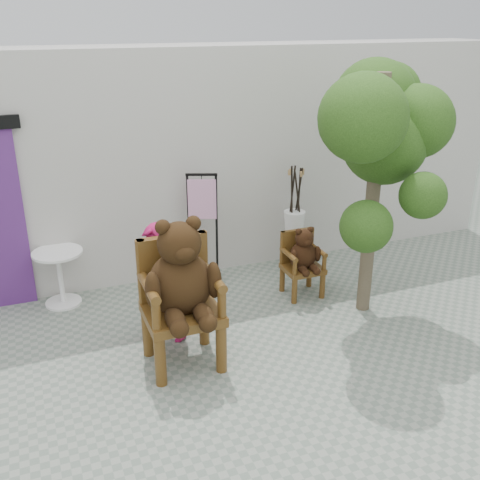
{
  "coord_description": "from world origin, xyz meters",
  "views": [
    {
      "loc": [
        -2.3,
        -4.24,
        3.36
      ],
      "look_at": [
        -0.13,
        1.33,
        0.95
      ],
      "focal_mm": 42.0,
      "sensor_mm": 36.0,
      "label": 1
    }
  ],
  "objects_px": {
    "person": "(164,284)",
    "chair_small": "(303,256)",
    "cafe_table": "(60,271)",
    "tree": "(379,124)",
    "display_stand": "(203,242)",
    "stool_bucket": "(294,223)",
    "chair_big": "(181,284)"
  },
  "relations": [
    {
      "from": "chair_small",
      "to": "stool_bucket",
      "type": "bearing_deg",
      "value": 70.64
    },
    {
      "from": "chair_small",
      "to": "tree",
      "type": "relative_size",
      "value": 0.31
    },
    {
      "from": "chair_big",
      "to": "display_stand",
      "type": "bearing_deg",
      "value": 65.53
    },
    {
      "from": "stool_bucket",
      "to": "tree",
      "type": "bearing_deg",
      "value": -79.52
    },
    {
      "from": "person",
      "to": "tree",
      "type": "bearing_deg",
      "value": 56.83
    },
    {
      "from": "chair_big",
      "to": "tree",
      "type": "distance_m",
      "value": 2.77
    },
    {
      "from": "person",
      "to": "display_stand",
      "type": "relative_size",
      "value": 0.92
    },
    {
      "from": "chair_big",
      "to": "chair_small",
      "type": "xyz_separation_m",
      "value": [
        1.84,
        0.92,
        -0.37
      ]
    },
    {
      "from": "display_stand",
      "to": "tree",
      "type": "height_order",
      "value": "tree"
    },
    {
      "from": "display_stand",
      "to": "stool_bucket",
      "type": "height_order",
      "value": "display_stand"
    },
    {
      "from": "cafe_table",
      "to": "display_stand",
      "type": "bearing_deg",
      "value": -2.59
    },
    {
      "from": "stool_bucket",
      "to": "display_stand",
      "type": "bearing_deg",
      "value": -176.55
    },
    {
      "from": "person",
      "to": "cafe_table",
      "type": "distance_m",
      "value": 1.66
    },
    {
      "from": "chair_small",
      "to": "display_stand",
      "type": "distance_m",
      "value": 1.31
    },
    {
      "from": "chair_small",
      "to": "tree",
      "type": "xyz_separation_m",
      "value": [
        0.56,
        -0.57,
        1.71
      ]
    },
    {
      "from": "tree",
      "to": "stool_bucket",
      "type": "bearing_deg",
      "value": 100.48
    },
    {
      "from": "cafe_table",
      "to": "tree",
      "type": "xyz_separation_m",
      "value": [
        3.45,
        -1.41,
        1.81
      ]
    },
    {
      "from": "person",
      "to": "tree",
      "type": "distance_m",
      "value": 2.91
    },
    {
      "from": "chair_big",
      "to": "person",
      "type": "relative_size",
      "value": 1.14
    },
    {
      "from": "cafe_table",
      "to": "stool_bucket",
      "type": "xyz_separation_m",
      "value": [
        3.19,
        0.0,
        0.2
      ]
    },
    {
      "from": "chair_small",
      "to": "display_stand",
      "type": "bearing_deg",
      "value": 144.49
    },
    {
      "from": "chair_small",
      "to": "chair_big",
      "type": "bearing_deg",
      "value": -153.33
    },
    {
      "from": "display_stand",
      "to": "tree",
      "type": "distance_m",
      "value": 2.68
    },
    {
      "from": "cafe_table",
      "to": "person",
      "type": "bearing_deg",
      "value": -52.76
    },
    {
      "from": "chair_big",
      "to": "person",
      "type": "height_order",
      "value": "chair_big"
    },
    {
      "from": "stool_bucket",
      "to": "chair_small",
      "type": "bearing_deg",
      "value": -109.36
    },
    {
      "from": "person",
      "to": "chair_small",
      "type": "bearing_deg",
      "value": 72.94
    },
    {
      "from": "chair_small",
      "to": "person",
      "type": "distance_m",
      "value": 1.96
    },
    {
      "from": "chair_big",
      "to": "stool_bucket",
      "type": "height_order",
      "value": "chair_big"
    },
    {
      "from": "chair_big",
      "to": "stool_bucket",
      "type": "distance_m",
      "value": 2.78
    },
    {
      "from": "chair_big",
      "to": "display_stand",
      "type": "xyz_separation_m",
      "value": [
        0.77,
        1.68,
        -0.32
      ]
    },
    {
      "from": "chair_big",
      "to": "cafe_table",
      "type": "height_order",
      "value": "chair_big"
    }
  ]
}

